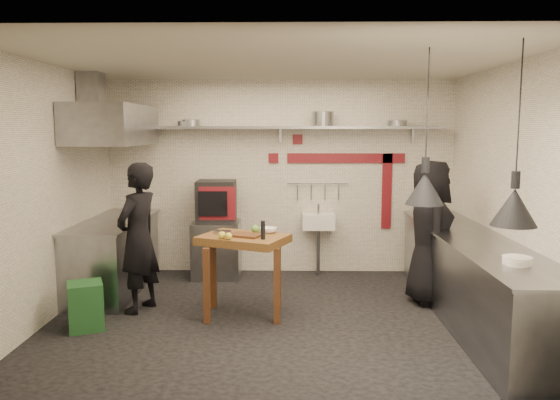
{
  "coord_description": "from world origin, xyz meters",
  "views": [
    {
      "loc": [
        0.15,
        -5.84,
        2.09
      ],
      "look_at": [
        0.03,
        0.3,
        1.3
      ],
      "focal_mm": 35.0,
      "sensor_mm": 36.0,
      "label": 1
    }
  ],
  "objects_px": {
    "combi_oven": "(216,201)",
    "prep_table": "(244,276)",
    "chef_right": "(430,232)",
    "oven_stand": "(217,249)",
    "green_bin": "(86,306)",
    "chef_left": "(138,238)"
  },
  "relations": [
    {
      "from": "green_bin",
      "to": "chef_right",
      "type": "xyz_separation_m",
      "value": [
        3.83,
        0.98,
        0.61
      ]
    },
    {
      "from": "oven_stand",
      "to": "green_bin",
      "type": "bearing_deg",
      "value": -119.09
    },
    {
      "from": "green_bin",
      "to": "chef_right",
      "type": "height_order",
      "value": "chef_right"
    },
    {
      "from": "oven_stand",
      "to": "chef_right",
      "type": "xyz_separation_m",
      "value": [
        2.73,
        -1.12,
        0.46
      ]
    },
    {
      "from": "combi_oven",
      "to": "prep_table",
      "type": "bearing_deg",
      "value": -73.57
    },
    {
      "from": "oven_stand",
      "to": "chef_left",
      "type": "relative_size",
      "value": 0.46
    },
    {
      "from": "chef_left",
      "to": "chef_right",
      "type": "relative_size",
      "value": 1.0
    },
    {
      "from": "chef_right",
      "to": "oven_stand",
      "type": "bearing_deg",
      "value": 67.72
    },
    {
      "from": "oven_stand",
      "to": "combi_oven",
      "type": "bearing_deg",
      "value": 53.61
    },
    {
      "from": "oven_stand",
      "to": "combi_oven",
      "type": "xyz_separation_m",
      "value": [
        0.0,
        0.01,
        0.69
      ]
    },
    {
      "from": "prep_table",
      "to": "green_bin",
      "type": "bearing_deg",
      "value": -141.47
    },
    {
      "from": "chef_left",
      "to": "chef_right",
      "type": "height_order",
      "value": "chef_right"
    },
    {
      "from": "chef_left",
      "to": "chef_right",
      "type": "bearing_deg",
      "value": 117.08
    },
    {
      "from": "oven_stand",
      "to": "prep_table",
      "type": "distance_m",
      "value": 1.72
    },
    {
      "from": "oven_stand",
      "to": "prep_table",
      "type": "xyz_separation_m",
      "value": [
        0.53,
        -1.63,
        0.06
      ]
    },
    {
      "from": "chef_right",
      "to": "prep_table",
      "type": "bearing_deg",
      "value": 103.15
    },
    {
      "from": "oven_stand",
      "to": "green_bin",
      "type": "xyz_separation_m",
      "value": [
        -1.1,
        -2.09,
        -0.15
      ]
    },
    {
      "from": "oven_stand",
      "to": "chef_right",
      "type": "relative_size",
      "value": 0.46
    },
    {
      "from": "prep_table",
      "to": "chef_right",
      "type": "xyz_separation_m",
      "value": [
        2.2,
        0.52,
        0.4
      ]
    },
    {
      "from": "chef_left",
      "to": "chef_right",
      "type": "distance_m",
      "value": 3.44
    },
    {
      "from": "oven_stand",
      "to": "chef_right",
      "type": "bearing_deg",
      "value": -23.48
    },
    {
      "from": "green_bin",
      "to": "prep_table",
      "type": "distance_m",
      "value": 1.71
    }
  ]
}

